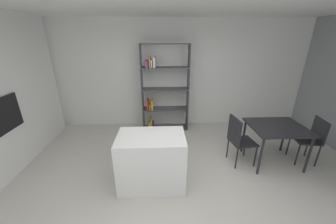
{
  "coord_description": "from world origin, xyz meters",
  "views": [
    {
      "loc": [
        -0.28,
        -2.42,
        2.34
      ],
      "look_at": [
        -0.16,
        0.68,
        1.11
      ],
      "focal_mm": 20.68,
      "sensor_mm": 36.0,
      "label": 1
    }
  ],
  "objects_px": {
    "dining_chair_window_side": "(312,136)",
    "dining_chair_island_side": "(238,137)",
    "kitchen_island": "(152,160)",
    "dining_table": "(277,130)",
    "open_bookshelf": "(162,90)",
    "built_in_oven": "(6,114)"
  },
  "relations": [
    {
      "from": "dining_chair_window_side",
      "to": "dining_chair_island_side",
      "type": "height_order",
      "value": "dining_chair_island_side"
    },
    {
      "from": "kitchen_island",
      "to": "dining_table",
      "type": "bearing_deg",
      "value": 12.32
    },
    {
      "from": "dining_chair_window_side",
      "to": "open_bookshelf",
      "type": "bearing_deg",
      "value": -110.87
    },
    {
      "from": "dining_chair_island_side",
      "to": "dining_table",
      "type": "bearing_deg",
      "value": -96.69
    },
    {
      "from": "kitchen_island",
      "to": "dining_chair_window_side",
      "type": "relative_size",
      "value": 1.18
    },
    {
      "from": "open_bookshelf",
      "to": "dining_chair_island_side",
      "type": "relative_size",
      "value": 2.26
    },
    {
      "from": "dining_table",
      "to": "dining_chair_island_side",
      "type": "relative_size",
      "value": 1.03
    },
    {
      "from": "open_bookshelf",
      "to": "dining_chair_window_side",
      "type": "distance_m",
      "value": 3.31
    },
    {
      "from": "kitchen_island",
      "to": "dining_chair_window_side",
      "type": "height_order",
      "value": "dining_chair_window_side"
    },
    {
      "from": "built_in_oven",
      "to": "dining_table",
      "type": "bearing_deg",
      "value": 1.05
    },
    {
      "from": "kitchen_island",
      "to": "dining_chair_window_side",
      "type": "xyz_separation_m",
      "value": [
        3.04,
        0.5,
        0.1
      ]
    },
    {
      "from": "open_bookshelf",
      "to": "dining_table",
      "type": "xyz_separation_m",
      "value": [
        2.14,
        -1.58,
        -0.39
      ]
    },
    {
      "from": "built_in_oven",
      "to": "kitchen_island",
      "type": "xyz_separation_m",
      "value": [
        2.41,
        -0.42,
        -0.68
      ]
    },
    {
      "from": "open_bookshelf",
      "to": "dining_table",
      "type": "relative_size",
      "value": 2.2
    },
    {
      "from": "kitchen_island",
      "to": "dining_table",
      "type": "xyz_separation_m",
      "value": [
        2.34,
        0.51,
        0.24
      ]
    },
    {
      "from": "built_in_oven",
      "to": "open_bookshelf",
      "type": "bearing_deg",
      "value": 32.6
    },
    {
      "from": "built_in_oven",
      "to": "open_bookshelf",
      "type": "relative_size",
      "value": 0.27
    },
    {
      "from": "open_bookshelf",
      "to": "dining_table",
      "type": "distance_m",
      "value": 2.69
    },
    {
      "from": "dining_table",
      "to": "dining_chair_window_side",
      "type": "relative_size",
      "value": 1.1
    },
    {
      "from": "built_in_oven",
      "to": "open_bookshelf",
      "type": "height_order",
      "value": "open_bookshelf"
    },
    {
      "from": "kitchen_island",
      "to": "dining_chair_window_side",
      "type": "bearing_deg",
      "value": 9.27
    },
    {
      "from": "built_in_oven",
      "to": "dining_chair_window_side",
      "type": "distance_m",
      "value": 5.49
    }
  ]
}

